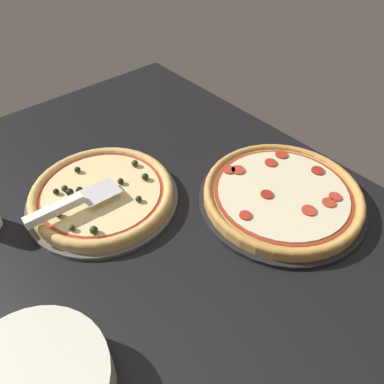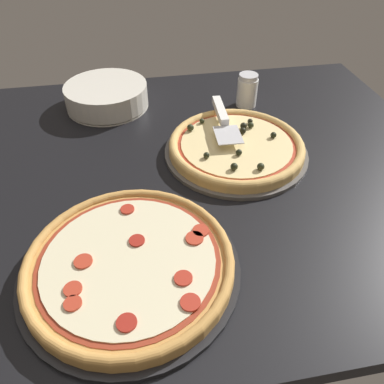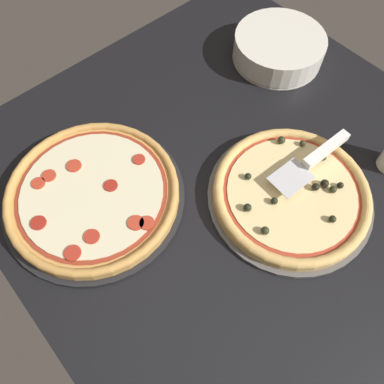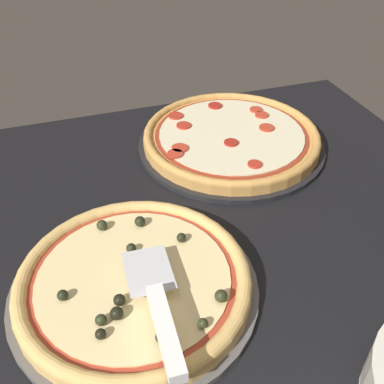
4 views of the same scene
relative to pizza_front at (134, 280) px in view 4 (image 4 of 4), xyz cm
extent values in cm
cube|color=black|center=(6.74, 3.51, -4.22)|extent=(121.63, 105.66, 3.60)
cylinder|color=#565451|center=(0.00, 0.02, -1.92)|extent=(36.62, 36.62, 1.00)
cylinder|color=#DBAD60|center=(0.00, 0.02, -0.55)|extent=(34.42, 34.42, 1.73)
torus|color=#DBAD60|center=(0.00, 0.02, 0.31)|extent=(34.42, 34.42, 2.28)
cylinder|color=#A33823|center=(0.00, 0.02, 0.39)|extent=(29.92, 29.92, 0.15)
cylinder|color=beige|center=(0.00, 0.02, 0.51)|extent=(28.22, 28.22, 0.40)
sphere|color=black|center=(-6.06, -8.55, 1.43)|extent=(1.43, 1.43, 1.43)
sphere|color=black|center=(-3.54, -6.23, 1.62)|extent=(1.82, 1.82, 1.82)
sphere|color=black|center=(8.77, 4.83, 1.47)|extent=(1.51, 1.51, 1.51)
sphere|color=#282D19|center=(1.08, -11.44, 1.51)|extent=(1.58, 1.58, 1.58)
sphere|color=black|center=(3.45, 10.44, 1.58)|extent=(1.74, 1.74, 1.74)
sphere|color=black|center=(0.82, 5.03, 1.48)|extent=(1.53, 1.53, 1.53)
sphere|color=black|center=(-2.78, -4.14, 1.55)|extent=(1.67, 1.67, 1.67)
sphere|color=#282D19|center=(-5.67, -6.52, 1.50)|extent=(1.57, 1.57, 1.57)
sphere|color=#282D19|center=(6.72, -11.08, 1.39)|extent=(1.36, 1.36, 1.36)
sphere|color=#282D19|center=(-2.57, 11.49, 1.58)|extent=(1.73, 1.73, 1.73)
sphere|color=#282D19|center=(10.47, -7.90, 1.62)|extent=(1.82, 1.82, 1.82)
sphere|color=black|center=(-9.98, -0.85, 1.49)|extent=(1.55, 1.55, 1.55)
cylinder|color=black|center=(28.68, 32.64, -1.92)|extent=(40.26, 40.26, 1.00)
cylinder|color=#C68E47|center=(28.68, 32.64, -0.41)|extent=(37.84, 37.84, 2.03)
torus|color=#C68E47|center=(28.68, 32.64, 0.61)|extent=(37.84, 37.84, 1.83)
cylinder|color=maroon|center=(28.68, 32.64, 0.68)|extent=(32.89, 32.89, 0.15)
cylinder|color=beige|center=(28.68, 32.64, 0.81)|extent=(31.03, 31.03, 0.40)
cylinder|color=#AD2D1E|center=(19.39, 43.29, 1.21)|extent=(3.33, 3.33, 0.40)
cylinder|color=#B73823|center=(14.77, 28.32, 1.21)|extent=(3.19, 3.19, 0.40)
cylinder|color=#AD2D1E|center=(28.31, 19.98, 1.21)|extent=(2.81, 2.81, 0.40)
cylinder|color=#B73823|center=(16.29, 30.00, 1.21)|extent=(3.41, 3.41, 0.40)
cylinder|color=#B73823|center=(37.90, 40.20, 1.21)|extent=(2.95, 2.95, 0.40)
cylinder|color=maroon|center=(29.58, 45.05, 1.21)|extent=(3.25, 3.25, 0.40)
cylinder|color=#AD2D1E|center=(19.78, 38.51, 1.21)|extent=(3.20, 3.20, 0.40)
cylinder|color=#B73823|center=(38.05, 37.46, 1.21)|extent=(3.09, 3.09, 0.40)
cylinder|color=#B73823|center=(36.59, 31.91, 1.21)|extent=(3.31, 3.31, 0.40)
cylinder|color=maroon|center=(26.96, 28.71, 1.21)|extent=(2.97, 2.97, 0.40)
cube|color=silver|center=(2.02, -1.20, 2.66)|extent=(6.83, 8.83, 0.24)
cube|color=white|center=(1.52, -12.07, 3.54)|extent=(2.81, 13.31, 2.00)
camera|label=1|loc=(63.57, -26.04, 62.09)|focal=35.00mm
camera|label=2|loc=(24.91, 75.99, 53.90)|focal=35.00mm
camera|label=3|loc=(-14.89, 42.14, 71.68)|focal=35.00mm
camera|label=4|loc=(-5.62, -43.79, 50.38)|focal=42.00mm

